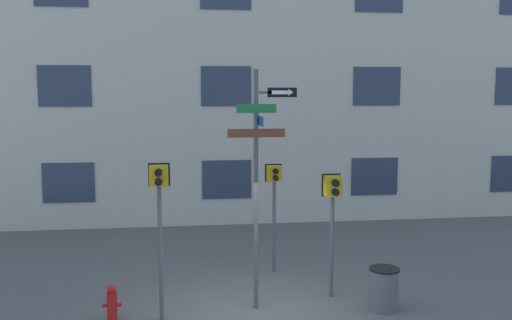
% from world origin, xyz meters
% --- Properties ---
extents(ground_plane, '(60.00, 60.00, 0.00)m').
position_xyz_m(ground_plane, '(0.00, 0.00, 0.00)').
color(ground_plane, '#595651').
extents(street_sign_pole, '(1.32, 1.02, 4.64)m').
position_xyz_m(street_sign_pole, '(0.07, 0.56, 2.76)').
color(street_sign_pole, '#4C4C51').
rests_on(street_sign_pole, ground_plane).
extents(pedestrian_signal_left, '(0.40, 0.40, 2.93)m').
position_xyz_m(pedestrian_signal_left, '(-1.80, 0.20, 2.30)').
color(pedestrian_signal_left, '#4C4C51').
rests_on(pedestrian_signal_left, ground_plane).
extents(pedestrian_signal_right, '(0.39, 0.40, 2.55)m').
position_xyz_m(pedestrian_signal_right, '(1.64, 0.99, 2.03)').
color(pedestrian_signal_right, '#4C4C51').
rests_on(pedestrian_signal_right, ground_plane).
extents(pedestrian_signal_across, '(0.40, 0.40, 2.55)m').
position_xyz_m(pedestrian_signal_across, '(0.72, 2.70, 2.00)').
color(pedestrian_signal_across, '#4C4C51').
rests_on(pedestrian_signal_across, ground_plane).
extents(fire_hydrant, '(0.35, 0.19, 0.69)m').
position_xyz_m(fire_hydrant, '(-2.71, 0.29, 0.33)').
color(fire_hydrant, red).
rests_on(fire_hydrant, ground_plane).
extents(trash_bin, '(0.58, 0.58, 0.84)m').
position_xyz_m(trash_bin, '(2.47, 0.15, 0.42)').
color(trash_bin, '#59595B').
rests_on(trash_bin, ground_plane).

